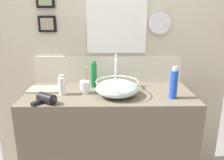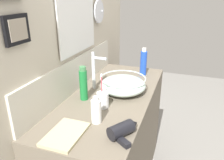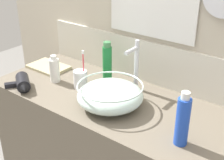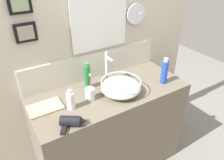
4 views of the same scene
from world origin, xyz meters
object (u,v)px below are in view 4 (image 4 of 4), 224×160
object	(u,v)px
glass_bowl_sink	(121,87)
soap_dispenser	(164,72)
toothbrush_cup	(90,94)
faucet	(107,66)
hair_drier	(72,122)
spray_bottle	(71,100)
hand_towel	(45,108)
lotion_bottle	(87,76)

from	to	relation	value
glass_bowl_sink	soap_dispenser	world-z (taller)	soap_dispenser
toothbrush_cup	soap_dispenser	distance (m)	0.65
faucet	soap_dispenser	distance (m)	0.48
glass_bowl_sink	hair_drier	size ratio (longest dim) A/B	1.60
spray_bottle	toothbrush_cup	bearing A→B (deg)	10.05
spray_bottle	hand_towel	distance (m)	0.20
lotion_bottle	hair_drier	bearing A→B (deg)	-128.91
lotion_bottle	hand_towel	world-z (taller)	lotion_bottle
soap_dispenser	spray_bottle	bearing A→B (deg)	174.01
hair_drier	spray_bottle	size ratio (longest dim) A/B	1.29
hair_drier	lotion_bottle	distance (m)	0.46
faucet	soap_dispenser	bearing A→B (deg)	-34.02
glass_bowl_sink	hand_towel	bearing A→B (deg)	167.96
hair_drier	lotion_bottle	xyz separation A→B (m)	(0.29, 0.36, 0.08)
hair_drier	hand_towel	bearing A→B (deg)	110.13
glass_bowl_sink	faucet	bearing A→B (deg)	90.00
glass_bowl_sink	spray_bottle	world-z (taller)	spray_bottle
hair_drier	soap_dispenser	bearing A→B (deg)	5.77
soap_dispenser	toothbrush_cup	bearing A→B (deg)	169.91
soap_dispenser	hand_towel	size ratio (longest dim) A/B	0.97
spray_bottle	faucet	bearing A→B (deg)	24.28
hair_drier	toothbrush_cup	xyz separation A→B (m)	(0.23, 0.20, 0.02)
hair_drier	toothbrush_cup	distance (m)	0.30
faucet	spray_bottle	xyz separation A→B (m)	(-0.41, -0.18, -0.08)
hand_towel	hair_drier	bearing A→B (deg)	-69.87
hair_drier	spray_bottle	xyz separation A→B (m)	(0.06, 0.17, 0.04)
faucet	hand_towel	world-z (taller)	faucet
faucet	spray_bottle	world-z (taller)	faucet
toothbrush_cup	glass_bowl_sink	bearing A→B (deg)	-12.85
hair_drier	lotion_bottle	world-z (taller)	lotion_bottle
hand_towel	lotion_bottle	bearing A→B (deg)	12.96
glass_bowl_sink	hand_towel	size ratio (longest dim) A/B	1.32
faucet	hair_drier	size ratio (longest dim) A/B	1.38
hair_drier	spray_bottle	distance (m)	0.19
soap_dispenser	lotion_bottle	bearing A→B (deg)	155.16
soap_dispenser	lotion_bottle	xyz separation A→B (m)	(-0.58, 0.27, 0.00)
soap_dispenser	faucet	bearing A→B (deg)	145.98
faucet	toothbrush_cup	xyz separation A→B (m)	(-0.24, -0.15, -0.10)
glass_bowl_sink	faucet	size ratio (longest dim) A/B	1.16
faucet	toothbrush_cup	distance (m)	0.30
glass_bowl_sink	toothbrush_cup	bearing A→B (deg)	167.15
faucet	soap_dispenser	size ratio (longest dim) A/B	1.18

